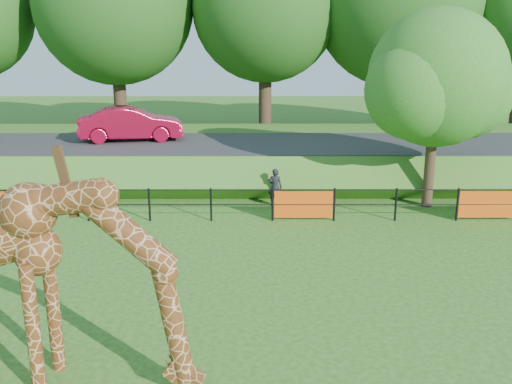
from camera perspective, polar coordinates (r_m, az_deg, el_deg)
ground at (r=11.44m, az=-7.50°, el=-15.81°), size 90.00×90.00×0.00m
giraffe at (r=10.34m, az=-20.07°, el=-8.52°), size 5.36×1.79×3.77m
perimeter_fence at (r=18.52m, az=-4.52°, el=-1.27°), size 28.07×0.10×1.10m
embankment at (r=25.75m, az=-3.30°, el=3.85°), size 40.00×9.00×1.30m
road at (r=24.14m, az=-3.52°, el=4.76°), size 40.00×5.00×0.12m
car_red at (r=25.17m, az=-12.39°, el=6.68°), size 4.56×2.22×1.44m
visitor at (r=20.05m, az=1.92°, el=0.48°), size 0.54×0.41×1.35m
tree_east at (r=20.32m, az=17.86°, el=10.29°), size 5.40×4.71×6.76m
bg_tree_line at (r=31.68m, az=0.75°, el=18.01°), size 37.30×8.80×11.82m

